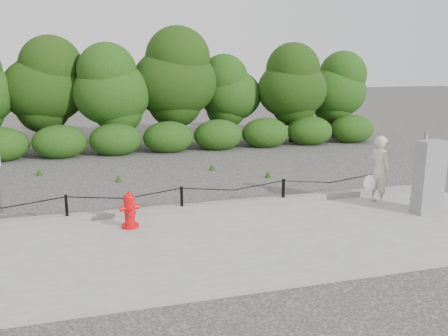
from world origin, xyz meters
TOP-DOWN VIEW (x-y plane):
  - ground at (0.00, 0.00)m, footprint 90.00×90.00m
  - sidewalk at (0.00, -2.00)m, footprint 14.00×4.00m
  - curb at (0.00, 0.05)m, footprint 14.00×0.22m
  - chain_barrier at (0.00, 0.00)m, footprint 10.06×0.06m
  - treeline at (-0.54, 8.93)m, footprint 20.39×3.64m
  - fire_hydrant at (-1.23, -0.72)m, footprint 0.43×0.44m
  - pedestrian at (4.70, -0.61)m, footprint 0.77×0.68m
  - utility_cabinet at (5.35, -1.57)m, footprint 0.66×0.48m

SIDE VIEW (x-z plane):
  - ground at x=0.00m, z-range 0.00..0.00m
  - sidewalk at x=0.00m, z-range 0.00..0.08m
  - curb at x=0.00m, z-range 0.08..0.22m
  - fire_hydrant at x=-1.23m, z-range 0.06..0.83m
  - chain_barrier at x=0.00m, z-range 0.16..0.76m
  - pedestrian at x=4.70m, z-range 0.06..1.72m
  - utility_cabinet at x=5.35m, z-range 0.00..1.83m
  - treeline at x=-0.54m, z-range 0.19..4.88m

